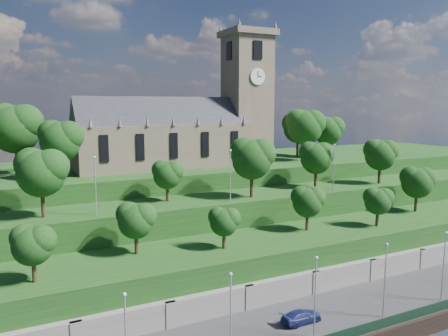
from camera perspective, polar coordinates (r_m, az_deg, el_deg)
promenade at (r=54.77m, az=10.99°, el=-19.71°), size 160.00×12.00×2.00m
fence at (r=50.38m, az=15.00°, el=-20.42°), size 160.00×0.10×1.20m
retaining_wall at (r=58.46m, az=7.35°, el=-16.11°), size 160.00×2.10×5.00m
embankment_lower at (r=62.59m, az=4.24°, el=-12.89°), size 160.00×12.00×8.00m
embankment_upper at (r=71.11m, az=-0.29°, el=-8.56°), size 160.00×10.00×12.00m
hilltop at (r=89.49m, az=-6.22°, el=-4.11°), size 160.00×32.00×15.00m
church at (r=84.06m, az=-4.92°, el=5.46°), size 38.60×12.35×27.60m
trees_lower at (r=64.06m, az=9.40°, el=-4.41°), size 67.20×8.78×8.00m
trees_upper at (r=69.19m, az=2.64°, el=1.06°), size 64.59×8.30×9.51m
trees_hilltop at (r=81.33m, az=-7.42°, el=5.08°), size 77.10×16.39×11.92m
lamp_posts_promenade at (r=48.53m, az=11.83°, el=-15.52°), size 60.36×0.36×9.00m
lamp_posts_upper at (r=66.15m, az=0.84°, el=-0.42°), size 40.36×0.36×7.95m
car_right at (r=53.08m, az=10.09°, el=-18.55°), size 5.09×2.26×1.45m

